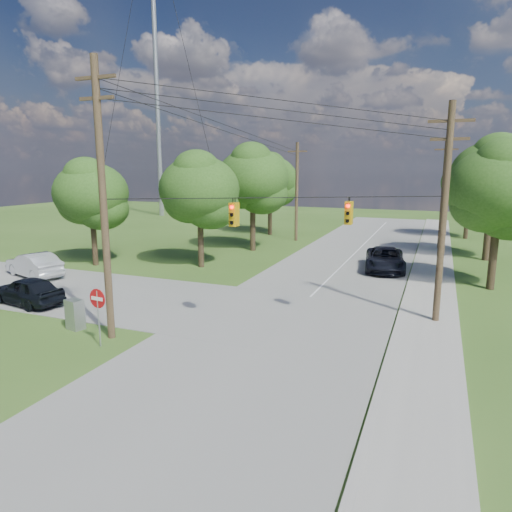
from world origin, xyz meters
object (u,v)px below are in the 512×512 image
at_px(car_cross_silver, 34,265).
at_px(control_cabinet, 75,314).
at_px(car_cross_dark, 27,290).
at_px(car_main_north, 385,259).
at_px(pole_ne, 444,212).
at_px(do_not_enter_sign, 98,305).
at_px(pole_sw, 103,199).
at_px(pole_north_e, 443,194).
at_px(pole_north_w, 297,191).

xyz_separation_m(car_cross_silver, control_cabinet, (10.28, -7.08, -0.16)).
distance_m(car_cross_dark, car_main_north, 23.82).
bearing_deg(car_cross_silver, pole_ne, 107.92).
bearing_deg(do_not_enter_sign, control_cabinet, 158.03).
bearing_deg(car_cross_dark, do_not_enter_sign, 75.55).
distance_m(car_main_north, control_cabinet, 21.95).
bearing_deg(pole_ne, pole_sw, -150.62).
bearing_deg(car_cross_dark, pole_north_e, 150.89).
height_order(car_cross_dark, car_cross_silver, car_cross_silver).
height_order(pole_ne, car_cross_silver, pole_ne).
bearing_deg(do_not_enter_sign, pole_north_e, 71.36).
relative_size(pole_north_w, do_not_enter_sign, 3.93).
xyz_separation_m(pole_north_e, car_main_north, (-3.67, -11.04, -4.27)).
bearing_deg(pole_ne, car_cross_silver, -179.44).
xyz_separation_m(pole_sw, do_not_enter_sign, (0.24, -1.02, -4.39)).
xyz_separation_m(pole_sw, car_cross_silver, (-12.59, 7.34, -5.35)).
relative_size(pole_north_w, car_cross_silver, 1.94).
bearing_deg(pole_sw, do_not_enter_sign, -76.89).
distance_m(control_cabinet, do_not_enter_sign, 3.06).
distance_m(pole_north_e, car_cross_dark, 34.76).
distance_m(pole_north_e, control_cabinet, 33.61).
relative_size(car_cross_dark, car_cross_silver, 0.90).
bearing_deg(pole_north_e, control_cabinet, -118.32).
height_order(car_main_north, control_cabinet, car_main_north).
bearing_deg(do_not_enter_sign, pole_north_w, 95.97).
bearing_deg(pole_north_w, do_not_enter_sign, -88.81).
height_order(pole_sw, control_cabinet, pole_sw).
distance_m(car_cross_dark, car_cross_silver, 7.11).
distance_m(pole_sw, do_not_enter_sign, 4.51).
height_order(pole_ne, pole_north_w, pole_ne).
height_order(control_cabinet, do_not_enter_sign, do_not_enter_sign).
distance_m(pole_north_e, do_not_enter_sign, 33.53).
xyz_separation_m(pole_sw, pole_ne, (13.50, 7.60, -0.76)).
relative_size(pole_sw, pole_ne, 1.14).
xyz_separation_m(pole_ne, car_main_north, (-3.67, 10.96, -4.61)).
distance_m(pole_north_e, pole_north_w, 13.90).
height_order(pole_north_w, car_cross_silver, pole_north_w).
distance_m(pole_sw, control_cabinet, 5.98).
distance_m(pole_ne, car_cross_silver, 26.49).
relative_size(pole_north_e, do_not_enter_sign, 3.93).
bearing_deg(do_not_enter_sign, pole_sw, 107.89).
relative_size(car_cross_silver, control_cabinet, 3.59).
bearing_deg(do_not_enter_sign, car_main_north, 68.68).
height_order(car_cross_silver, car_main_north, car_cross_silver).
relative_size(pole_sw, car_cross_silver, 2.33).
bearing_deg(car_cross_dark, pole_north_w, 173.83).
relative_size(pole_north_w, control_cabinet, 6.96).
bearing_deg(control_cabinet, pole_sw, 7.02).
bearing_deg(car_cross_silver, pole_north_e, 147.83).
height_order(pole_north_w, do_not_enter_sign, pole_north_w).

